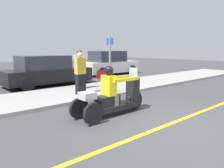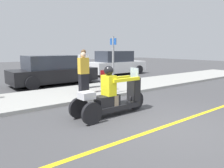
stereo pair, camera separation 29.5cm
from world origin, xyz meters
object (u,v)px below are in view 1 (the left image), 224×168
spectator_mid_group (80,70)px  spectator_with_child (80,74)px  street_sign (110,63)px  folding_chair_set_back (102,78)px  parked_car_lot_center (109,64)px  motorcycle_trike (112,98)px  parked_car_lot_far (47,71)px

spectator_mid_group → spectator_with_child: size_ratio=1.06×
spectator_mid_group → street_sign: size_ratio=0.77×
folding_chair_set_back → parked_car_lot_center: (4.48, 4.78, 0.16)m
street_sign → motorcycle_trike: bearing=-129.3°
parked_car_lot_far → spectator_with_child: bearing=-94.0°
spectator_with_child → street_sign: (0.97, -0.60, 0.42)m
parked_car_lot_far → parked_car_lot_center: bearing=15.3°
folding_chair_set_back → parked_car_lot_center: parked_car_lot_center is taller
spectator_with_child → parked_car_lot_far: size_ratio=0.37×
motorcycle_trike → parked_car_lot_center: (6.35, 7.54, 0.29)m
motorcycle_trike → folding_chair_set_back: motorcycle_trike is taller
parked_car_lot_far → folding_chair_set_back: bearing=-72.7°
motorcycle_trike → parked_car_lot_far: 6.10m
spectator_mid_group → street_sign: bearing=-77.5°
street_sign → spectator_with_child: bearing=148.0°
folding_chair_set_back → spectator_with_child: bearing=-169.9°
street_sign → spectator_mid_group: bearing=102.5°
spectator_with_child → folding_chair_set_back: size_ratio=1.96×
motorcycle_trike → street_sign: (1.58, 1.93, 0.82)m
spectator_with_child → parked_car_lot_center: size_ratio=0.37×
parked_car_lot_far → spectator_mid_group: bearing=-81.5°
spectator_with_child → parked_car_lot_far: spectator_with_child is taller
spectator_mid_group → spectator_with_child: 1.17m
spectator_with_child → parked_car_lot_center: 7.61m
parked_car_lot_center → spectator_with_child: bearing=-138.9°
motorcycle_trike → spectator_mid_group: bearing=70.8°
parked_car_lot_far → motorcycle_trike: bearing=-98.1°
spectator_with_child → motorcycle_trike: bearing=-103.6°
spectator_with_child → folding_chair_set_back: bearing=10.1°
folding_chair_set_back → street_sign: (-0.29, -0.83, 0.69)m
spectator_mid_group → motorcycle_trike: bearing=-109.2°
motorcycle_trike → spectator_with_child: bearing=76.4°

